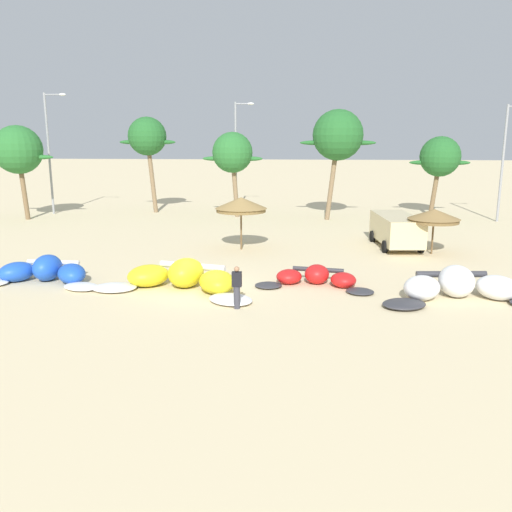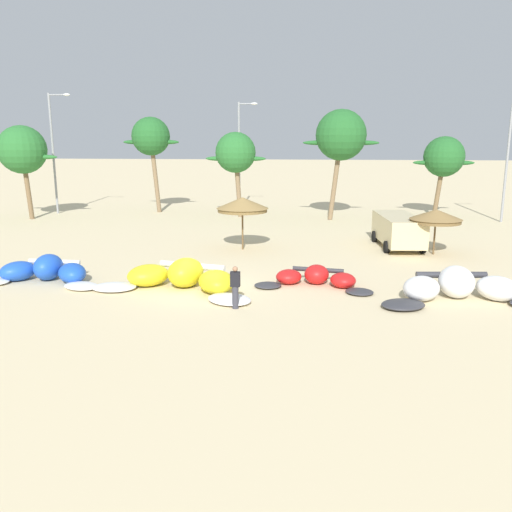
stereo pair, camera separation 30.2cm
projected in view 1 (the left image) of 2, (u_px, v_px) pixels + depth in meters
name	position (u px, v px, depth m)	size (l,w,h in m)	color
ground_plane	(204.00, 288.00, 22.76)	(260.00, 260.00, 0.00)	beige
kite_left	(44.00, 272.00, 23.65)	(6.11, 2.95, 1.16)	white
kite_left_of_center	(182.00, 278.00, 22.55)	(7.22, 4.31, 1.24)	white
kite_center	(316.00, 278.00, 23.18)	(5.24, 2.80, 0.84)	#333338
kite_right_of_center	(460.00, 287.00, 21.15)	(6.94, 3.48, 1.28)	#333338
beach_umbrella_near_van	(241.00, 205.00, 30.04)	(2.92, 2.92, 2.98)	brown
beach_umbrella_middle	(434.00, 216.00, 28.98)	(2.79, 2.79, 2.47)	brown
parked_van	(396.00, 228.00, 31.17)	(2.56, 5.28, 1.84)	beige
person_by_umbrellas	(237.00, 287.00, 19.94)	(0.36, 0.24, 1.62)	#383842
palm_leftmost	(18.00, 150.00, 40.60)	(5.48, 3.65, 7.14)	brown
palm_left	(147.00, 137.00, 44.33)	(4.74, 3.16, 7.89)	#7F6647
palm_left_of_gap	(232.00, 153.00, 42.04)	(4.76, 3.17, 6.66)	#7F6647
palm_center_left	(338.00, 136.00, 40.20)	(5.70, 3.80, 8.30)	#7F6647
palm_center_right	(440.00, 157.00, 42.29)	(4.73, 3.16, 6.33)	brown
lamppost_west	(50.00, 148.00, 43.51)	(1.87, 0.24, 9.69)	gray
lamppost_west_center	(237.00, 151.00, 45.21)	(1.65, 0.24, 9.08)	gray
lamppost_east_center	(505.00, 157.00, 39.62)	(1.63, 0.24, 8.57)	gray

